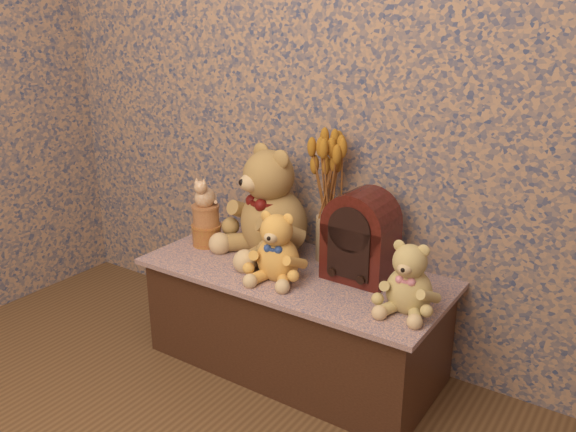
# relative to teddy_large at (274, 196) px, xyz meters

# --- Properties ---
(display_shelf) EXTENTS (1.22, 0.56, 0.43)m
(display_shelf) POSITION_rel_teddy_large_xyz_m (0.18, -0.11, -0.46)
(display_shelf) COLOR navy
(display_shelf) RESTS_ON ground
(teddy_large) EXTENTS (0.54, 0.58, 0.49)m
(teddy_large) POSITION_rel_teddy_large_xyz_m (0.00, 0.00, 0.00)
(teddy_large) COLOR #A67B40
(teddy_large) RESTS_ON display_shelf
(teddy_medium) EXTENTS (0.28, 0.31, 0.29)m
(teddy_medium) POSITION_rel_teddy_large_xyz_m (0.16, -0.20, -0.10)
(teddy_medium) COLOR gold
(teddy_medium) RESTS_ON display_shelf
(teddy_small) EXTENTS (0.23, 0.27, 0.27)m
(teddy_small) POSITION_rel_teddy_large_xyz_m (0.68, -0.17, -0.11)
(teddy_small) COLOR tan
(teddy_small) RESTS_ON display_shelf
(cathedral_radio) EXTENTS (0.26, 0.19, 0.35)m
(cathedral_radio) POSITION_rel_teddy_large_xyz_m (0.42, -0.03, -0.07)
(cathedral_radio) COLOR #38100A
(cathedral_radio) RESTS_ON display_shelf
(ceramic_vase) EXTENTS (0.12, 0.12, 0.18)m
(ceramic_vase) POSITION_rel_teddy_large_xyz_m (0.24, 0.05, -0.15)
(ceramic_vase) COLOR tan
(ceramic_vase) RESTS_ON display_shelf
(dried_stalks) EXTENTS (0.27, 0.27, 0.47)m
(dried_stalks) POSITION_rel_teddy_large_xyz_m (0.24, 0.05, 0.17)
(dried_stalks) COLOR #AD6A1B
(dried_stalks) RESTS_ON ceramic_vase
(biscuit_tin_lower) EXTENTS (0.14, 0.14, 0.09)m
(biscuit_tin_lower) POSITION_rel_teddy_large_xyz_m (-0.28, -0.10, -0.20)
(biscuit_tin_lower) COLOR gold
(biscuit_tin_lower) RESTS_ON display_shelf
(biscuit_tin_upper) EXTENTS (0.14, 0.14, 0.09)m
(biscuit_tin_upper) POSITION_rel_teddy_large_xyz_m (-0.28, -0.10, -0.11)
(biscuit_tin_upper) COLOR tan
(biscuit_tin_upper) RESTS_ON biscuit_tin_lower
(cat_figurine) EXTENTS (0.12, 0.13, 0.13)m
(cat_figurine) POSITION_rel_teddy_large_xyz_m (-0.28, -0.10, 0.00)
(cat_figurine) COLOR silver
(cat_figurine) RESTS_ON biscuit_tin_upper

